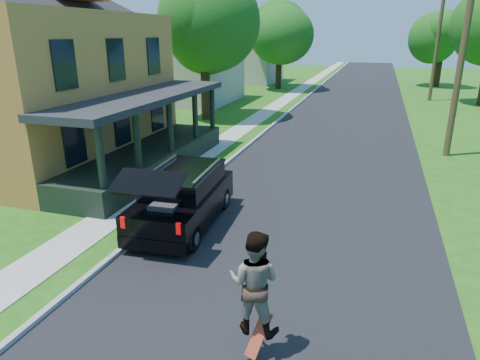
% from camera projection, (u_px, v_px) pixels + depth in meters
% --- Properties ---
extents(ground, '(140.00, 140.00, 0.00)m').
position_uv_depth(ground, '(278.00, 266.00, 10.44)').
color(ground, '#215A12').
rests_on(ground, ground).
extents(street, '(8.00, 120.00, 0.02)m').
position_uv_depth(street, '(345.00, 119.00, 28.46)').
color(street, black).
rests_on(street, ground).
extents(curb, '(0.15, 120.00, 0.12)m').
position_uv_depth(curb, '(285.00, 115.00, 29.62)').
color(curb, '#9B9C97').
rests_on(curb, ground).
extents(sidewalk, '(1.30, 120.00, 0.03)m').
position_uv_depth(sidewalk, '(264.00, 114.00, 30.07)').
color(sidewalk, '#9E9F97').
rests_on(sidewalk, ground).
extents(front_walk, '(6.50, 1.20, 0.03)m').
position_uv_depth(front_walk, '(95.00, 164.00, 18.58)').
color(front_walk, '#9E9F97').
rests_on(front_walk, ground).
extents(main_house, '(15.56, 15.56, 10.10)m').
position_uv_depth(main_house, '(15.00, 45.00, 17.93)').
color(main_house, '#B38634').
rests_on(main_house, ground).
extents(neighbor_house_mid, '(12.78, 12.78, 8.30)m').
position_uv_depth(neighbor_house_mid, '(183.00, 49.00, 34.58)').
color(neighbor_house_mid, '#9D998B').
rests_on(neighbor_house_mid, ground).
extents(neighbor_house_far, '(12.78, 12.78, 8.30)m').
position_uv_depth(neighbor_house_far, '(242.00, 44.00, 49.00)').
color(neighbor_house_far, '#9D998B').
rests_on(neighbor_house_far, ground).
extents(black_suv, '(2.12, 4.89, 2.23)m').
position_uv_depth(black_suv, '(183.00, 198.00, 12.44)').
color(black_suv, black).
rests_on(black_suv, ground).
extents(skateboarder, '(0.93, 0.73, 1.88)m').
position_uv_depth(skateboarder, '(254.00, 282.00, 7.21)').
color(skateboarder, black).
rests_on(skateboarder, ground).
extents(skateboard, '(0.42, 0.47, 0.74)m').
position_uv_depth(skateboard, '(259.00, 336.00, 7.35)').
color(skateboard, '#9D290D').
rests_on(skateboard, ground).
extents(tree_left_mid, '(7.56, 7.71, 9.55)m').
position_uv_depth(tree_left_mid, '(204.00, 19.00, 26.33)').
color(tree_left_mid, black).
rests_on(tree_left_mid, ground).
extents(tree_left_far, '(7.58, 7.75, 9.41)m').
position_uv_depth(tree_left_far, '(280.00, 25.00, 42.02)').
color(tree_left_far, black).
rests_on(tree_left_far, ground).
extents(tree_right_far, '(6.13, 6.25, 8.41)m').
position_uv_depth(tree_right_far, '(444.00, 31.00, 43.74)').
color(tree_right_far, black).
rests_on(tree_right_far, ground).
extents(utility_pole_near, '(1.73, 0.62, 9.48)m').
position_uv_depth(utility_pole_near, '(464.00, 45.00, 18.31)').
color(utility_pole_near, '#43341F').
rests_on(utility_pole_near, ground).
extents(utility_pole_far, '(1.78, 0.29, 11.41)m').
position_uv_depth(utility_pole_far, '(440.00, 27.00, 34.25)').
color(utility_pole_far, '#43341F').
rests_on(utility_pole_far, ground).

